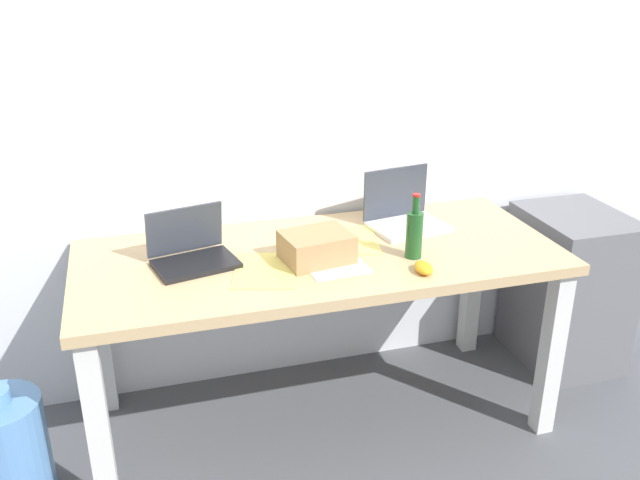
{
  "coord_description": "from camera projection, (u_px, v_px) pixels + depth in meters",
  "views": [
    {
      "loc": [
        -0.65,
        -2.2,
        1.76
      ],
      "look_at": [
        0.0,
        0.0,
        0.79
      ],
      "focal_mm": 38.17,
      "sensor_mm": 36.0,
      "label": 1
    }
  ],
  "objects": [
    {
      "name": "beer_bottle",
      "position": [
        414.0,
        233.0,
        2.44
      ],
      "size": [
        0.06,
        0.06,
        0.24
      ],
      "color": "#1E5123",
      "rests_on": "desk"
    },
    {
      "name": "filing_cabinet",
      "position": [
        568.0,
        288.0,
        3.08
      ],
      "size": [
        0.4,
        0.48,
        0.71
      ],
      "primitive_type": "cube",
      "color": "slate",
      "rests_on": "ground"
    },
    {
      "name": "cardboard_box",
      "position": [
        317.0,
        247.0,
        2.42
      ],
      "size": [
        0.26,
        0.22,
        0.1
      ],
      "primitive_type": "cube",
      "rotation": [
        0.0,
        0.0,
        0.16
      ],
      "color": "tan",
      "rests_on": "desk"
    },
    {
      "name": "back_wall",
      "position": [
        289.0,
        80.0,
        2.68
      ],
      "size": [
        5.2,
        0.08,
        2.6
      ],
      "primitive_type": "cube",
      "color": "white",
      "rests_on": "ground"
    },
    {
      "name": "paper_sheet_near_back",
      "position": [
        350.0,
        240.0,
        2.62
      ],
      "size": [
        0.26,
        0.33,
        0.0
      ],
      "primitive_type": "cube",
      "rotation": [
        0.0,
        0.0,
        -0.2
      ],
      "color": "#F4E06B",
      "rests_on": "desk"
    },
    {
      "name": "laptop_right",
      "position": [
        404.0,
        215.0,
        2.74
      ],
      "size": [
        0.32,
        0.27,
        0.23
      ],
      "color": "silver",
      "rests_on": "desk"
    },
    {
      "name": "paper_sheet_center",
      "position": [
        330.0,
        260.0,
        2.44
      ],
      "size": [
        0.23,
        0.31,
        0.0
      ],
      "primitive_type": "cube",
      "rotation": [
        0.0,
        0.0,
        0.09
      ],
      "color": "white",
      "rests_on": "desk"
    },
    {
      "name": "ground_plane",
      "position": [
        320.0,
        417.0,
        2.8
      ],
      "size": [
        8.0,
        8.0,
        0.0
      ],
      "primitive_type": "plane",
      "color": "#515459"
    },
    {
      "name": "water_cooler_jug",
      "position": [
        6.0,
        450.0,
        2.32
      ],
      "size": [
        0.28,
        0.28,
        0.44
      ],
      "color": "#598CC6",
      "rests_on": "ground"
    },
    {
      "name": "paper_yellow_folder",
      "position": [
        265.0,
        270.0,
        2.36
      ],
      "size": [
        0.28,
        0.34,
        0.0
      ],
      "primitive_type": "cube",
      "rotation": [
        0.0,
        0.0,
        -0.27
      ],
      "color": "#F4E06B",
      "rests_on": "desk"
    },
    {
      "name": "computer_mouse",
      "position": [
        424.0,
        268.0,
        2.35
      ],
      "size": [
        0.07,
        0.11,
        0.03
      ],
      "primitive_type": "ellipsoid",
      "rotation": [
        0.0,
        0.0,
        -0.13
      ],
      "color": "gold",
      "rests_on": "desk"
    },
    {
      "name": "desk",
      "position": [
        320.0,
        276.0,
        2.55
      ],
      "size": [
        1.78,
        0.75,
        0.74
      ],
      "color": "tan",
      "rests_on": "ground"
    },
    {
      "name": "laptop_left",
      "position": [
        192.0,
        252.0,
        2.41
      ],
      "size": [
        0.32,
        0.27,
        0.19
      ],
      "color": "black",
      "rests_on": "desk"
    }
  ]
}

